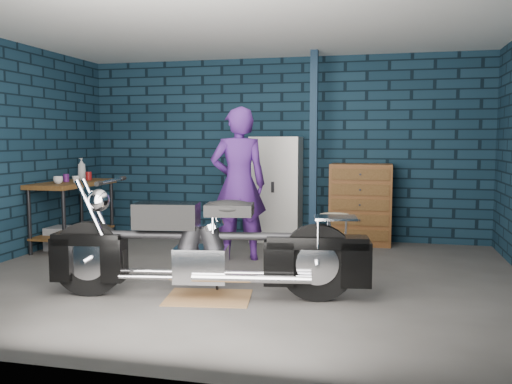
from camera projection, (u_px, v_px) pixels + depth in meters
The scene contains 16 objects.
ground at pixel (239, 278), 5.84m from camera, with size 6.00×6.00×0.00m, color #534F4D.
room_walls at pixel (251, 103), 6.19m from camera, with size 6.02×5.01×2.71m.
support_post at pixel (313, 150), 7.47m from camera, with size 0.10×0.10×2.70m, color #12263A.
workbench at pixel (73, 214), 7.51m from camera, with size 0.60×1.40×0.91m, color brown.
drip_mat at pixel (208, 297), 5.10m from camera, with size 0.79×0.59×0.01m, color olive.
motorcycle at pixel (208, 239), 5.04m from camera, with size 2.55×0.69×1.12m, color black, non-canonical shape.
person at pixel (239, 184), 6.67m from camera, with size 0.69×0.45×1.88m, color #4B2079.
storage_bin at pixel (67, 238), 7.33m from camera, with size 0.50×0.35×0.31m, color #95979D.
locker at pixel (276, 189), 7.93m from camera, with size 0.71×0.51×1.53m, color silver.
tool_chest at pixel (360, 204), 7.67m from camera, with size 0.86×0.48×1.15m, color brown.
shop_stool at pixel (334, 241), 6.27m from camera, with size 0.34×0.34×0.63m, color beige, non-canonical shape.
cup_a at pixel (58, 180), 7.11m from camera, with size 0.12×0.12×0.10m, color beige.
cup_b at pixel (76, 179), 7.27m from camera, with size 0.10×0.10×0.09m, color beige.
mug_purple at pixel (66, 178), 7.42m from camera, with size 0.08×0.08×0.11m, color #551966.
mug_red at pixel (89, 176), 7.75m from camera, with size 0.09×0.09×0.12m, color maroon.
bottle at pixel (82, 169), 7.88m from camera, with size 0.12×0.12×0.31m, color #95979D.
Camera 1 is at (1.50, -5.53, 1.48)m, focal length 38.00 mm.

